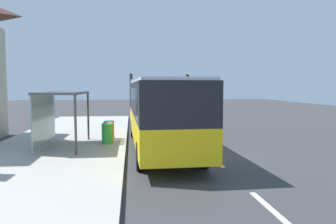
{
  "coord_description": "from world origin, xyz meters",
  "views": [
    {
      "loc": [
        -3.03,
        -13.23,
        2.91
      ],
      "look_at": [
        -1.0,
        4.6,
        1.5
      ],
      "focal_mm": 34.54,
      "sensor_mm": 36.0,
      "label": 1
    }
  ],
  "objects_px": {
    "recycling_bin_green": "(107,134)",
    "recycling_bin_orange": "(108,132)",
    "recycling_bin_blue": "(109,130)",
    "sedan_near": "(163,99)",
    "bus": "(160,110)",
    "white_van": "(175,100)",
    "traffic_light_far_side": "(131,84)",
    "traffic_light_near_side": "(187,85)",
    "bus_shelter": "(56,105)",
    "sedan_far": "(173,103)"
  },
  "relations": [
    {
      "from": "sedan_near",
      "to": "white_van",
      "type": "bearing_deg",
      "value": -90.37
    },
    {
      "from": "sedan_near",
      "to": "traffic_light_far_side",
      "type": "bearing_deg",
      "value": -139.44
    },
    {
      "from": "white_van",
      "to": "sedan_near",
      "type": "xyz_separation_m",
      "value": [
        0.1,
        16.07,
        -0.55
      ]
    },
    {
      "from": "traffic_light_far_side",
      "to": "recycling_bin_orange",
      "type": "bearing_deg",
      "value": -91.88
    },
    {
      "from": "white_van",
      "to": "bus_shelter",
      "type": "xyz_separation_m",
      "value": [
        -8.61,
        -23.44,
        0.75
      ]
    },
    {
      "from": "recycling_bin_orange",
      "to": "bus",
      "type": "bearing_deg",
      "value": -30.82
    },
    {
      "from": "white_van",
      "to": "recycling_bin_orange",
      "type": "relative_size",
      "value": 5.51
    },
    {
      "from": "white_van",
      "to": "bus",
      "type": "bearing_deg",
      "value": -99.4
    },
    {
      "from": "sedan_far",
      "to": "recycling_bin_blue",
      "type": "xyz_separation_m",
      "value": [
        -6.5,
        -24.41,
        -0.14
      ]
    },
    {
      "from": "white_van",
      "to": "bus_shelter",
      "type": "distance_m",
      "value": 24.98
    },
    {
      "from": "sedan_near",
      "to": "recycling_bin_orange",
      "type": "xyz_separation_m",
      "value": [
        -6.5,
        -38.21,
        -0.14
      ]
    },
    {
      "from": "traffic_light_near_side",
      "to": "white_van",
      "type": "bearing_deg",
      "value": -107.23
    },
    {
      "from": "recycling_bin_blue",
      "to": "traffic_light_far_side",
      "type": "xyz_separation_m",
      "value": [
        1.1,
        32.89,
        2.65
      ]
    },
    {
      "from": "sedan_far",
      "to": "recycling_bin_orange",
      "type": "bearing_deg",
      "value": -104.51
    },
    {
      "from": "bus",
      "to": "traffic_light_far_side",
      "type": "distance_m",
      "value": 35.13
    },
    {
      "from": "recycling_bin_blue",
      "to": "traffic_light_far_side",
      "type": "relative_size",
      "value": 0.19
    },
    {
      "from": "white_van",
      "to": "sedan_far",
      "type": "relative_size",
      "value": 1.17
    },
    {
      "from": "sedan_near",
      "to": "traffic_light_far_side",
      "type": "height_order",
      "value": "traffic_light_far_side"
    },
    {
      "from": "sedan_far",
      "to": "recycling_bin_green",
      "type": "xyz_separation_m",
      "value": [
        -6.5,
        -25.81,
        -0.14
      ]
    },
    {
      "from": "recycling_bin_blue",
      "to": "traffic_light_near_side",
      "type": "bearing_deg",
      "value": 73.18
    },
    {
      "from": "sedan_near",
      "to": "recycling_bin_green",
      "type": "distance_m",
      "value": 39.45
    },
    {
      "from": "sedan_near",
      "to": "traffic_light_far_side",
      "type": "relative_size",
      "value": 0.9
    },
    {
      "from": "recycling_bin_orange",
      "to": "recycling_bin_green",
      "type": "bearing_deg",
      "value": -90.0
    },
    {
      "from": "sedan_far",
      "to": "recycling_bin_green",
      "type": "distance_m",
      "value": 26.61
    },
    {
      "from": "bus",
      "to": "white_van",
      "type": "relative_size",
      "value": 2.11
    },
    {
      "from": "bus",
      "to": "sedan_near",
      "type": "xyz_separation_m",
      "value": [
        4.02,
        39.7,
        -1.05
      ]
    },
    {
      "from": "sedan_near",
      "to": "recycling_bin_green",
      "type": "relative_size",
      "value": 4.72
    },
    {
      "from": "recycling_bin_orange",
      "to": "recycling_bin_blue",
      "type": "height_order",
      "value": "same"
    },
    {
      "from": "recycling_bin_orange",
      "to": "recycling_bin_blue",
      "type": "distance_m",
      "value": 0.7
    },
    {
      "from": "sedan_near",
      "to": "sedan_far",
      "type": "xyz_separation_m",
      "value": [
        -0.01,
        -13.11,
        0.0
      ]
    },
    {
      "from": "sedan_far",
      "to": "recycling_bin_blue",
      "type": "distance_m",
      "value": 25.26
    },
    {
      "from": "bus",
      "to": "bus_shelter",
      "type": "height_order",
      "value": "bus"
    },
    {
      "from": "recycling_bin_orange",
      "to": "recycling_bin_blue",
      "type": "relative_size",
      "value": 1.0
    },
    {
      "from": "white_van",
      "to": "traffic_light_near_side",
      "type": "height_order",
      "value": "traffic_light_near_side"
    },
    {
      "from": "recycling_bin_green",
      "to": "recycling_bin_orange",
      "type": "bearing_deg",
      "value": 90.0
    },
    {
      "from": "sedan_near",
      "to": "recycling_bin_green",
      "type": "bearing_deg",
      "value": -99.49
    },
    {
      "from": "traffic_light_far_side",
      "to": "bus_shelter",
      "type": "distance_m",
      "value": 35.06
    },
    {
      "from": "sedan_near",
      "to": "recycling_bin_orange",
      "type": "bearing_deg",
      "value": -99.66
    },
    {
      "from": "recycling_bin_blue",
      "to": "bus_shelter",
      "type": "distance_m",
      "value": 3.31
    },
    {
      "from": "recycling_bin_blue",
      "to": "bus_shelter",
      "type": "height_order",
      "value": "bus_shelter"
    },
    {
      "from": "bus",
      "to": "recycling_bin_green",
      "type": "height_order",
      "value": "bus"
    },
    {
      "from": "bus",
      "to": "recycling_bin_blue",
      "type": "xyz_separation_m",
      "value": [
        -2.49,
        2.18,
        -1.19
      ]
    },
    {
      "from": "recycling_bin_orange",
      "to": "bus_shelter",
      "type": "xyz_separation_m",
      "value": [
        -2.21,
        -1.3,
        1.44
      ]
    },
    {
      "from": "recycling_bin_green",
      "to": "recycling_bin_blue",
      "type": "xyz_separation_m",
      "value": [
        0.0,
        1.4,
        0.0
      ]
    },
    {
      "from": "bus_shelter",
      "to": "recycling_bin_orange",
      "type": "bearing_deg",
      "value": 30.41
    },
    {
      "from": "white_van",
      "to": "recycling_bin_green",
      "type": "distance_m",
      "value": 23.73
    },
    {
      "from": "sedan_near",
      "to": "traffic_light_near_side",
      "type": "height_order",
      "value": "traffic_light_near_side"
    },
    {
      "from": "recycling_bin_orange",
      "to": "traffic_light_far_side",
      "type": "bearing_deg",
      "value": 88.12
    },
    {
      "from": "recycling_bin_green",
      "to": "recycling_bin_orange",
      "type": "xyz_separation_m",
      "value": [
        0.0,
        0.7,
        0.0
      ]
    },
    {
      "from": "white_van",
      "to": "traffic_light_near_side",
      "type": "bearing_deg",
      "value": 72.77
    }
  ]
}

